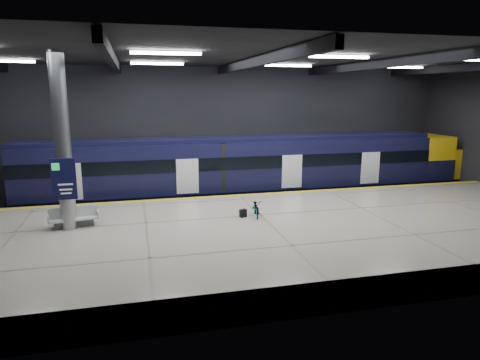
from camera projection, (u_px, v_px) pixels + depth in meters
name	position (u px, v px, depth m)	size (l,w,h in m)	color
ground	(254.00, 231.00, 20.23)	(30.00, 30.00, 0.00)	black
room_shell	(255.00, 109.00, 19.08)	(30.10, 16.10, 8.05)	black
platform	(271.00, 237.00, 17.75)	(30.00, 11.00, 1.10)	#BEB2A1
safety_strip	(240.00, 195.00, 22.63)	(30.00, 0.40, 0.01)	gold
rails	(229.00, 201.00, 25.45)	(30.00, 1.52, 0.16)	gray
train	(265.00, 167.00, 25.56)	(29.40, 2.84, 3.79)	black
bench	(74.00, 219.00, 17.34)	(2.03, 1.09, 0.85)	#595B60
bicycle	(256.00, 207.00, 18.78)	(0.53, 1.51, 0.79)	#99999E
pannier_bag	(243.00, 213.00, 18.68)	(0.30, 0.18, 0.35)	black
info_column	(63.00, 145.00, 16.48)	(0.90, 0.78, 6.90)	#9EA0A5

